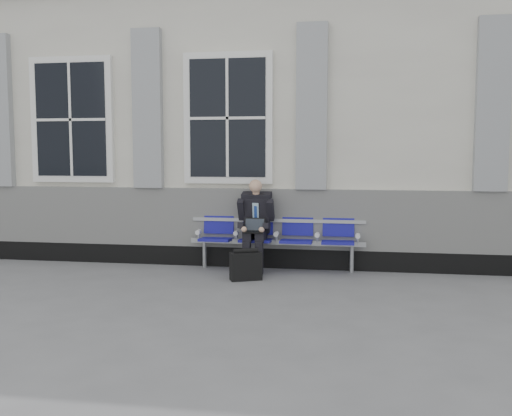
# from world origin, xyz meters

# --- Properties ---
(ground) EXTENTS (70.00, 70.00, 0.00)m
(ground) POSITION_xyz_m (0.00, 0.00, 0.00)
(ground) COLOR slate
(ground) RESTS_ON ground
(station_building) EXTENTS (14.40, 4.40, 4.49)m
(station_building) POSITION_xyz_m (-0.02, 3.47, 2.22)
(station_building) COLOR silver
(station_building) RESTS_ON ground
(bench) EXTENTS (2.60, 0.47, 0.91)m
(bench) POSITION_xyz_m (1.11, 1.32, 0.55)
(bench) COLOR #9EA0A3
(bench) RESTS_ON ground
(businessman) EXTENTS (0.53, 0.71, 1.35)m
(businessman) POSITION_xyz_m (0.81, 1.19, 0.74)
(businessman) COLOR black
(businessman) RESTS_ON ground
(briefcase) EXTENTS (0.46, 0.34, 0.44)m
(briefcase) POSITION_xyz_m (0.78, 0.58, 0.20)
(briefcase) COLOR black
(briefcase) RESTS_ON ground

